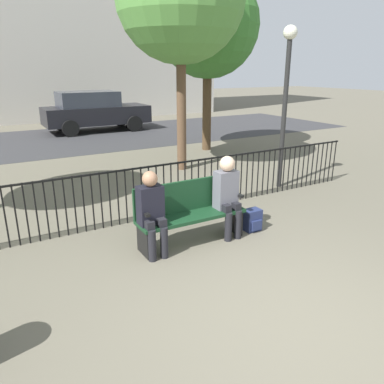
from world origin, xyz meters
The scene contains 10 objects.
ground_plane centered at (0.00, 0.00, 0.00)m, with size 80.00×80.00×0.00m, color #605B4C.
park_bench centered at (0.00, 2.33, 0.49)m, with size 1.67×0.45×0.92m.
seated_person_0 centered at (-0.66, 2.20, 0.68)m, with size 0.34×0.39×1.21m.
seated_person_1 centered at (0.59, 2.20, 0.72)m, with size 0.34×0.39×1.27m.
backpack centered at (1.07, 2.15, 0.17)m, with size 0.27×0.23×0.35m.
fence_railing centered at (-0.02, 3.44, 0.56)m, with size 9.01×0.03×0.95m.
tree_1 centered at (3.81, 7.92, 3.69)m, with size 3.04×3.04×5.23m.
lamp_post centered at (3.08, 3.73, 2.22)m, with size 0.28×0.28×3.31m.
street_surface centered at (0.00, 12.00, 0.00)m, with size 24.00×6.00×0.01m.
parked_car_0 centered at (1.77, 13.38, 0.84)m, with size 4.20×1.94×1.62m.
Camera 1 is at (-2.56, -2.19, 2.50)m, focal length 35.00 mm.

